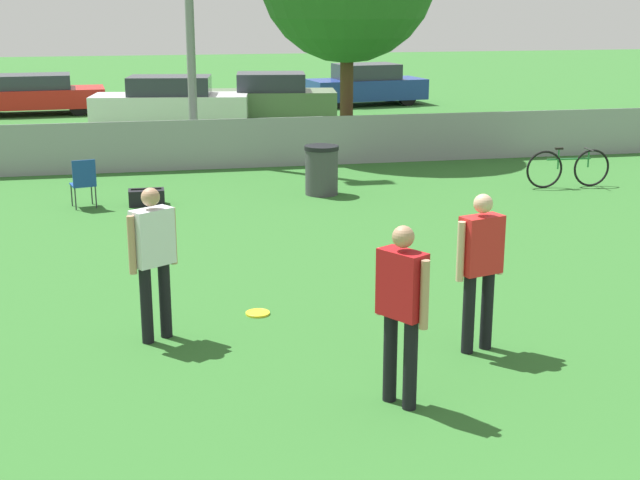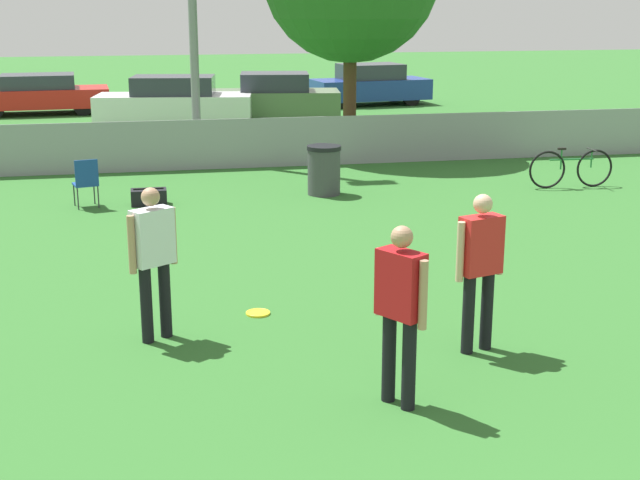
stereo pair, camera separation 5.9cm
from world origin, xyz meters
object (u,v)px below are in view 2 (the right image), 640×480
object	(u,v)px
gear_bag_sideline	(149,197)
parked_car_blue	(370,85)
player_receiver_white	(153,252)
parked_car_olive	(275,98)
parked_car_red	(39,94)
bicycle_sideline	(571,168)
parked_car_white	(174,102)
player_thrower_red	(480,261)
folding_chair_sideline	(86,180)
frisbee_disc	(258,313)
player_defender_red	(400,302)
trash_bin	(324,170)

from	to	relation	value
gear_bag_sideline	parked_car_blue	world-z (taller)	parked_car_blue
player_receiver_white	parked_car_olive	world-z (taller)	player_receiver_white
parked_car_red	bicycle_sideline	bearing A→B (deg)	-54.80
parked_car_red	parked_car_olive	distance (m)	7.90
gear_bag_sideline	parked_car_white	world-z (taller)	parked_car_white
parked_car_white	parked_car_olive	xyz separation A→B (m)	(3.11, 0.72, -0.02)
parked_car_white	parked_car_olive	world-z (taller)	parked_car_white
player_thrower_red	parked_car_olive	world-z (taller)	player_thrower_red
player_thrower_red	player_receiver_white	bearing A→B (deg)	145.71
player_receiver_white	parked_car_red	bearing A→B (deg)	65.36
folding_chair_sideline	gear_bag_sideline	xyz separation A→B (m)	(1.09, 0.03, -0.36)
player_receiver_white	parked_car_red	size ratio (longest dim) A/B	0.38
player_receiver_white	parked_car_olive	bearing A→B (deg)	43.88
player_receiver_white	folding_chair_sideline	world-z (taller)	player_receiver_white
bicycle_sideline	parked_car_olive	size ratio (longest dim) A/B	0.42
folding_chair_sideline	bicycle_sideline	bearing A→B (deg)	165.74
player_receiver_white	parked_car_red	xyz separation A→B (m)	(-3.26, 21.01, -0.35)
player_thrower_red	parked_car_blue	world-z (taller)	player_thrower_red
player_thrower_red	parked_car_blue	distance (m)	22.88
player_thrower_red	bicycle_sideline	size ratio (longest dim) A/B	0.98
bicycle_sideline	parked_car_olive	world-z (taller)	parked_car_olive
frisbee_disc	player_defender_red	bearing A→B (deg)	-70.54
parked_car_olive	parked_car_blue	distance (m)	5.17
bicycle_sideline	trash_bin	bearing A→B (deg)	177.88
player_defender_red	player_thrower_red	xyz separation A→B (m)	(1.19, 1.10, 0.00)
player_receiver_white	bicycle_sideline	xyz separation A→B (m)	(8.28, 6.68, -0.61)
player_thrower_red	bicycle_sideline	xyz separation A→B (m)	(4.94, 7.70, -0.61)
folding_chair_sideline	parked_car_red	xyz separation A→B (m)	(-2.18, 14.25, 0.15)
parked_car_blue	player_receiver_white	bearing A→B (deg)	-118.28
player_receiver_white	folding_chair_sideline	xyz separation A→B (m)	(-1.07, 6.76, -0.50)
trash_bin	parked_car_red	bearing A→B (deg)	115.27
bicycle_sideline	parked_car_blue	size ratio (longest dim) A/B	0.41
bicycle_sideline	parked_car_olive	distance (m)	12.10
player_thrower_red	parked_car_white	size ratio (longest dim) A/B	0.36
folding_chair_sideline	parked_car_blue	size ratio (longest dim) A/B	0.21
player_receiver_white	parked_car_white	bearing A→B (deg)	53.43
player_thrower_red	parked_car_red	size ratio (longest dim) A/B	0.38
frisbee_disc	bicycle_sideline	xyz separation A→B (m)	(7.08, 6.10, 0.37)
parked_car_blue	parked_car_red	bearing A→B (deg)	174.07
player_defender_red	parked_car_olive	world-z (taller)	player_defender_red
gear_bag_sideline	frisbee_disc	bearing A→B (deg)	-79.24
folding_chair_sideline	bicycle_sideline	distance (m)	9.35
parked_car_olive	trash_bin	bearing A→B (deg)	-85.55
folding_chair_sideline	player_defender_red	bearing A→B (deg)	96.16
trash_bin	parked_car_red	xyz separation A→B (m)	(-6.59, 13.97, 0.17)
frisbee_disc	parked_car_olive	xyz separation A→B (m)	(2.85, 17.43, 0.68)
bicycle_sideline	parked_car_olive	xyz separation A→B (m)	(-4.23, 11.33, 0.30)
folding_chair_sideline	parked_car_white	xyz separation A→B (m)	(2.01, 10.54, 0.20)
trash_bin	gear_bag_sideline	distance (m)	3.35
gear_bag_sideline	parked_car_red	xyz separation A→B (m)	(-3.27, 14.23, 0.50)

